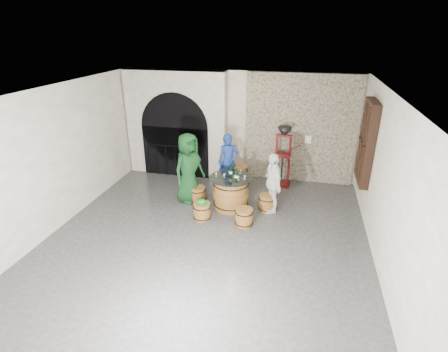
% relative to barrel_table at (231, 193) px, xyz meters
% --- Properties ---
extents(ground, '(8.00, 8.00, 0.00)m').
position_rel_barrel_table_xyz_m(ground, '(-0.21, -1.78, -0.42)').
color(ground, '#2D2D30').
rests_on(ground, ground).
extents(wall_back, '(8.00, 0.00, 8.00)m').
position_rel_barrel_table_xyz_m(wall_back, '(-0.21, 2.22, 1.18)').
color(wall_back, silver).
rests_on(wall_back, ground).
extents(wall_front, '(8.00, 0.00, 8.00)m').
position_rel_barrel_table_xyz_m(wall_front, '(-0.21, -5.78, 1.18)').
color(wall_front, silver).
rests_on(wall_front, ground).
extents(wall_left, '(0.00, 8.00, 8.00)m').
position_rel_barrel_table_xyz_m(wall_left, '(-3.71, -1.78, 1.18)').
color(wall_left, silver).
rests_on(wall_left, ground).
extents(wall_right, '(0.00, 8.00, 8.00)m').
position_rel_barrel_table_xyz_m(wall_right, '(3.29, -1.78, 1.18)').
color(wall_right, silver).
rests_on(wall_right, ground).
extents(ceiling, '(8.00, 8.00, 0.00)m').
position_rel_barrel_table_xyz_m(ceiling, '(-0.21, -1.78, 2.78)').
color(ceiling, beige).
rests_on(ceiling, wall_back).
extents(stone_facing_panel, '(3.20, 0.12, 3.18)m').
position_rel_barrel_table_xyz_m(stone_facing_panel, '(1.59, 2.16, 1.18)').
color(stone_facing_panel, gray).
rests_on(stone_facing_panel, ground).
extents(arched_opening, '(3.10, 0.60, 3.19)m').
position_rel_barrel_table_xyz_m(arched_opening, '(-2.11, 1.96, 1.16)').
color(arched_opening, silver).
rests_on(arched_opening, ground).
extents(shuttered_window, '(0.23, 1.10, 2.00)m').
position_rel_barrel_table_xyz_m(shuttered_window, '(3.17, 0.62, 1.38)').
color(shuttered_window, black).
rests_on(shuttered_window, wall_right).
extents(barrel_table, '(1.11, 1.11, 0.85)m').
position_rel_barrel_table_xyz_m(barrel_table, '(0.00, 0.00, 0.00)').
color(barrel_table, olive).
rests_on(barrel_table, ground).
extents(barrel_stool_left, '(0.44, 0.44, 0.43)m').
position_rel_barrel_table_xyz_m(barrel_stool_left, '(-0.93, 0.12, -0.21)').
color(barrel_stool_left, olive).
rests_on(barrel_stool_left, ground).
extents(barrel_stool_far, '(0.44, 0.44, 0.43)m').
position_rel_barrel_table_xyz_m(barrel_stool_far, '(-0.25, 0.90, -0.21)').
color(barrel_stool_far, olive).
rests_on(barrel_stool_far, ground).
extents(barrel_stool_right, '(0.44, 0.44, 0.43)m').
position_rel_barrel_table_xyz_m(barrel_stool_right, '(0.93, 0.05, -0.21)').
color(barrel_stool_right, olive).
rests_on(barrel_stool_right, ground).
extents(barrel_stool_near_right, '(0.44, 0.44, 0.43)m').
position_rel_barrel_table_xyz_m(barrel_stool_near_right, '(0.49, -0.80, -0.21)').
color(barrel_stool_near_right, olive).
rests_on(barrel_stool_near_right, ground).
extents(barrel_stool_near_left, '(0.44, 0.44, 0.43)m').
position_rel_barrel_table_xyz_m(barrel_stool_near_left, '(-0.55, -0.75, -0.21)').
color(barrel_stool_near_left, olive).
rests_on(barrel_stool_near_left, ground).
extents(green_cap, '(0.25, 0.21, 0.11)m').
position_rel_barrel_table_xyz_m(green_cap, '(-0.55, -0.75, 0.05)').
color(green_cap, '#0B8127').
rests_on(green_cap, barrel_stool_near_left).
extents(person_green, '(0.97, 1.09, 1.88)m').
position_rel_barrel_table_xyz_m(person_green, '(-1.16, 0.14, 0.52)').
color(person_green, '#0F3918').
rests_on(person_green, ground).
extents(person_blue, '(0.68, 0.56, 1.62)m').
position_rel_barrel_table_xyz_m(person_blue, '(-0.32, 1.16, 0.39)').
color(person_blue, navy).
rests_on(person_blue, ground).
extents(person_white, '(0.74, 0.99, 1.55)m').
position_rel_barrel_table_xyz_m(person_white, '(1.04, 0.05, 0.36)').
color(person_white, white).
rests_on(person_white, ground).
extents(wine_bottle_left, '(0.08, 0.08, 0.32)m').
position_rel_barrel_table_xyz_m(wine_bottle_left, '(-0.02, 0.08, 0.56)').
color(wine_bottle_left, black).
rests_on(wine_bottle_left, barrel_table).
extents(wine_bottle_center, '(0.08, 0.08, 0.32)m').
position_rel_barrel_table_xyz_m(wine_bottle_center, '(0.16, -0.14, 0.56)').
color(wine_bottle_center, black).
rests_on(wine_bottle_center, barrel_table).
extents(wine_bottle_right, '(0.08, 0.08, 0.32)m').
position_rel_barrel_table_xyz_m(wine_bottle_right, '(-0.04, 0.15, 0.56)').
color(wine_bottle_right, black).
rests_on(wine_bottle_right, barrel_table).
extents(tasting_glass_a, '(0.05, 0.05, 0.10)m').
position_rel_barrel_table_xyz_m(tasting_glass_a, '(-0.16, -0.03, 0.48)').
color(tasting_glass_a, '#A56620').
rests_on(tasting_glass_a, barrel_table).
extents(tasting_glass_b, '(0.05, 0.05, 0.10)m').
position_rel_barrel_table_xyz_m(tasting_glass_b, '(0.36, -0.03, 0.48)').
color(tasting_glass_b, '#A56620').
rests_on(tasting_glass_b, barrel_table).
extents(tasting_glass_c, '(0.05, 0.05, 0.10)m').
position_rel_barrel_table_xyz_m(tasting_glass_c, '(-0.05, 0.24, 0.48)').
color(tasting_glass_c, '#A56620').
rests_on(tasting_glass_c, barrel_table).
extents(tasting_glass_d, '(0.05, 0.05, 0.10)m').
position_rel_barrel_table_xyz_m(tasting_glass_d, '(0.19, 0.31, 0.48)').
color(tasting_glass_d, '#A56620').
rests_on(tasting_glass_d, barrel_table).
extents(tasting_glass_e, '(0.05, 0.05, 0.10)m').
position_rel_barrel_table_xyz_m(tasting_glass_e, '(0.21, -0.11, 0.48)').
color(tasting_glass_e, '#A56620').
rests_on(tasting_glass_e, barrel_table).
extents(tasting_glass_f, '(0.05, 0.05, 0.10)m').
position_rel_barrel_table_xyz_m(tasting_glass_f, '(-0.38, -0.02, 0.48)').
color(tasting_glass_f, '#A56620').
rests_on(tasting_glass_f, barrel_table).
extents(side_barrel, '(0.50, 0.50, 0.66)m').
position_rel_barrel_table_xyz_m(side_barrel, '(-0.01, 1.30, -0.09)').
color(side_barrel, olive).
rests_on(side_barrel, ground).
extents(corking_press, '(0.74, 0.45, 1.79)m').
position_rel_barrel_table_xyz_m(corking_press, '(1.17, 1.68, 0.62)').
color(corking_press, '#510D0E').
rests_on(corking_press, ground).
extents(control_box, '(0.18, 0.10, 0.22)m').
position_rel_barrel_table_xyz_m(control_box, '(1.84, 2.08, 0.93)').
color(control_box, silver).
rests_on(control_box, wall_back).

